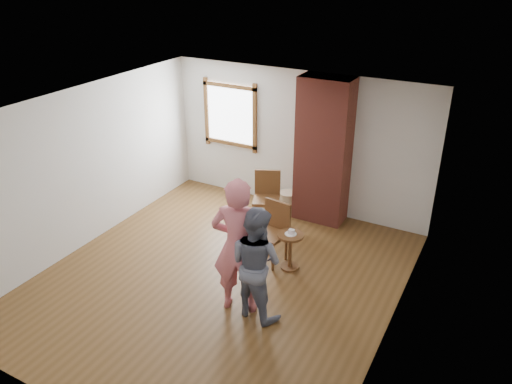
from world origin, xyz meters
TOP-DOWN VIEW (x-y plane):
  - ground at (0.00, 0.00)m, footprint 5.50×5.50m
  - room_shell at (-0.06, 0.61)m, footprint 5.04×5.52m
  - brick_chimney at (0.60, 2.50)m, footprint 0.90×0.50m
  - stoneware_crock at (0.00, 2.40)m, footprint 0.40×0.40m
  - dark_pot at (-0.35, 2.40)m, footprint 0.20×0.20m
  - dining_chair_left at (-0.17, 1.88)m, footprint 0.59×0.59m
  - dining_chair_right at (0.46, 0.87)m, footprint 0.52×0.52m
  - side_table at (0.80, 0.77)m, footprint 0.40×0.40m
  - cake_plate at (0.80, 0.77)m, footprint 0.18×0.18m
  - cake_slice at (0.81, 0.77)m, footprint 0.08×0.07m
  - man at (0.83, -0.40)m, footprint 0.87×0.73m
  - person_pink at (0.58, -0.41)m, footprint 0.81×0.65m

SIDE VIEW (x-z plane):
  - ground at x=0.00m, z-range 0.00..0.00m
  - dark_pot at x=-0.35m, z-range 0.00..0.17m
  - stoneware_crock at x=0.00m, z-range 0.00..0.41m
  - side_table at x=0.80m, z-range 0.10..0.70m
  - dining_chair_left at x=-0.17m, z-range 0.06..1.03m
  - dining_chair_right at x=0.46m, z-range 0.06..1.04m
  - cake_plate at x=0.80m, z-range 0.60..0.61m
  - cake_slice at x=0.81m, z-range 0.61..0.67m
  - man at x=0.83m, z-range 0.00..1.59m
  - person_pink at x=0.58m, z-range 0.00..1.94m
  - brick_chimney at x=0.60m, z-range 0.00..2.60m
  - room_shell at x=-0.06m, z-range 0.50..3.12m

